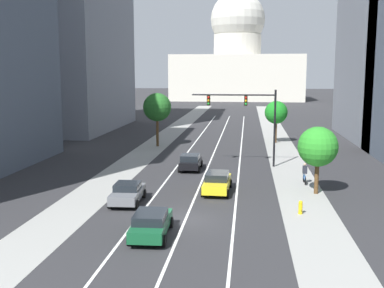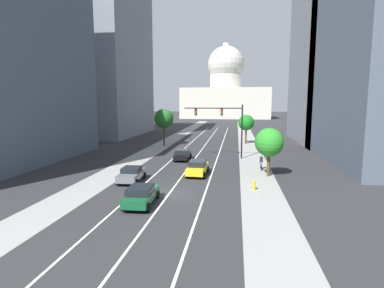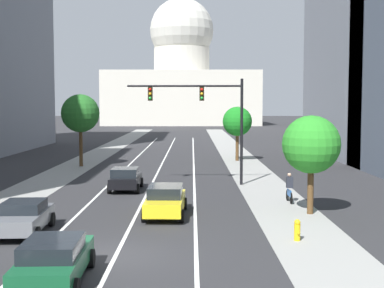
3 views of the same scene
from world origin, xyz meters
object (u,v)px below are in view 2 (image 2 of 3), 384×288
traffic_signal_mast (224,120)px  street_tree_far_right (269,142)px  car_yellow (197,167)px  car_green (141,195)px  cyclist (261,162)px  capitol_building (226,92)px  street_tree_mid_right (246,123)px  car_black (183,155)px  fire_hydrant (254,185)px  car_gray (132,174)px  street_tree_mid_left (164,119)px

traffic_signal_mast → street_tree_far_right: 11.35m
car_yellow → street_tree_far_right: bearing=-85.2°
car_green → cyclist: (10.02, 13.92, 0.08)m
car_green → street_tree_far_right: street_tree_far_right is taller
car_yellow → car_green: car_yellow is taller
traffic_signal_mast → street_tree_far_right: (5.07, -10.00, -1.75)m
cyclist → capitol_building: bearing=3.0°
street_tree_mid_right → car_black: bearing=-115.8°
traffic_signal_mast → cyclist: (4.59, -6.76, -4.50)m
car_black → street_tree_mid_right: bearing=-26.3°
car_green → fire_hydrant: (8.76, 5.24, -0.30)m
street_tree_mid_right → traffic_signal_mast: bearing=-102.3°
capitol_building → street_tree_mid_right: 97.11m
capitol_building → cyclist: 120.06m
capitol_building → cyclist: bearing=-85.9°
street_tree_mid_right → cyclist: bearing=-87.2°
traffic_signal_mast → car_yellow: bearing=-103.1°
car_gray → street_tree_mid_right: bearing=-24.1°
car_black → street_tree_mid_left: bearing=22.4°
car_gray → fire_hydrant: (11.79, -1.24, -0.28)m
street_tree_far_right → street_tree_mid_right: bearing=93.5°
car_black → traffic_signal_mast: 7.52m
car_black → traffic_signal_mast: traffic_signal_mast is taller
capitol_building → street_tree_mid_left: (-7.34, -101.07, -8.14)m
fire_hydrant → car_green: bearing=-149.1°
car_green → street_tree_mid_right: street_tree_mid_right is taller
traffic_signal_mast → street_tree_mid_right: (3.49, 15.98, -1.41)m
car_black → street_tree_mid_left: (-5.83, 13.79, 4.05)m
street_tree_mid_right → street_tree_far_right: street_tree_mid_right is taller
street_tree_mid_right → street_tree_mid_left: 15.50m
traffic_signal_mast → fire_hydrant: size_ratio=8.90×
car_yellow → cyclist: 7.88m
fire_hydrant → street_tree_mid_right: bearing=89.7°
car_gray → cyclist: size_ratio=2.49×
cyclist → car_yellow: bearing=116.3°
car_yellow → street_tree_far_right: street_tree_far_right is taller
car_gray → car_black: car_black is taller
cyclist → street_tree_mid_right: size_ratio=0.32×
street_tree_mid_right → capitol_building: bearing=94.4°
capitol_building → car_green: bearing=-90.7°
traffic_signal_mast → street_tree_mid_left: 15.97m
car_yellow → fire_hydrant: size_ratio=5.24×
capitol_building → cyclist: size_ratio=24.62×
street_tree_far_right → street_tree_mid_left: bearing=127.5°
car_yellow → traffic_signal_mast: (2.41, 10.39, 4.55)m
car_black → cyclist: cyclist is taller
car_gray → cyclist: bearing=-62.8°
cyclist → car_black: bearing=65.8°
traffic_signal_mast → street_tree_mid_left: size_ratio=1.23×
capitol_building → traffic_signal_mast: capitol_building is taller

